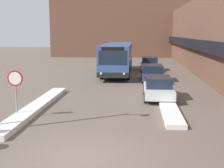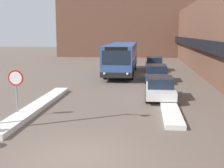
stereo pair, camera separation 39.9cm
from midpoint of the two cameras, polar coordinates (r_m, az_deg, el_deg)
name	(u,v)px [view 2 (the right image)]	position (r m, az deg, el deg)	size (l,w,h in m)	color
ground_plane	(76,157)	(10.80, -5.51, -13.09)	(160.00, 160.00, 0.00)	#66564C
building_row_right	(221,36)	(34.68, 19.57, 8.21)	(5.50, 60.00, 7.50)	brown
building_backdrop_far	(134,10)	(56.61, 4.21, 13.35)	(26.00, 8.00, 16.16)	brown
snow_bank_left	(37,106)	(17.57, -12.86, -4.01)	(0.90, 10.34, 0.25)	silver
snow_bank_right	(168,104)	(18.21, 10.87, -3.53)	(0.90, 9.37, 0.22)	silver
city_bus	(122,58)	(31.41, 2.16, 4.86)	(2.68, 12.31, 3.02)	#335193
parked_car_front	(160,88)	(19.85, 9.36, -0.66)	(1.80, 4.26, 1.38)	silver
parked_car_middle	(156,73)	(27.04, 8.54, 2.02)	(1.92, 4.38, 1.40)	navy
parked_car_back	(154,64)	(34.65, 8.05, 3.67)	(1.90, 4.40, 1.49)	#B7B7BC
stop_sign	(16,83)	(15.76, -16.45, 0.13)	(0.76, 0.08, 2.33)	gray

